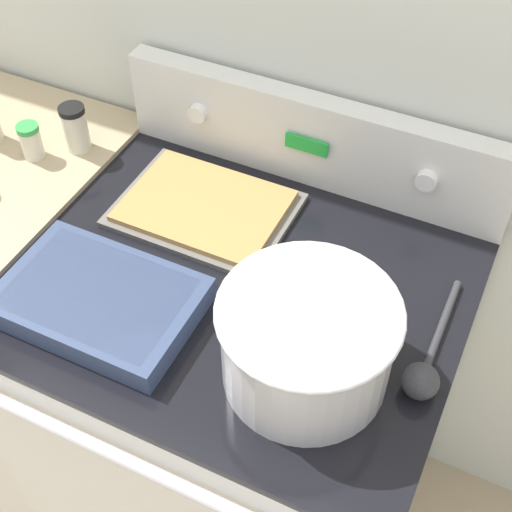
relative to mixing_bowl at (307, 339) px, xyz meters
The scene contains 10 objects.
kitchen_wall 0.58m from the mixing_bowl, 109.32° to the left, with size 8.00×0.05×2.50m.
stove_range 0.61m from the mixing_bowl, 143.29° to the left, with size 0.81×0.72×0.95m.
control_panel 0.49m from the mixing_bowl, 111.65° to the left, with size 0.81×0.07×0.20m.
side_counter 1.04m from the mixing_bowl, behind, with size 0.56×0.69×0.97m.
mixing_bowl is the anchor object (origin of this frame).
casserole_dish 0.38m from the mixing_bowl, behind, with size 0.34×0.23×0.05m.
baking_tray 0.43m from the mixing_bowl, 141.03° to the left, with size 0.34×0.26×0.02m.
ladle 0.20m from the mixing_bowl, 21.08° to the left, with size 0.06×0.28×0.06m.
spice_jar_black_cap 0.74m from the mixing_bowl, 154.56° to the left, with size 0.05×0.05×0.11m.
spice_jar_green_cap 0.78m from the mixing_bowl, 161.12° to the left, with size 0.05×0.05×0.08m.
Camera 1 is at (0.39, -0.41, 1.94)m, focal length 50.00 mm.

